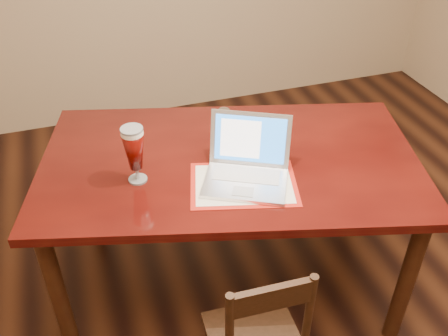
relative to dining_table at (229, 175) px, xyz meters
name	(u,v)px	position (x,y,z in m)	size (l,w,h in m)	color
ground	(310,332)	(0.28, -0.47, -0.74)	(5.00, 5.00, 0.00)	black
dining_table	(229,175)	(0.00, 0.00, 0.00)	(1.98, 1.44, 1.11)	#430D09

